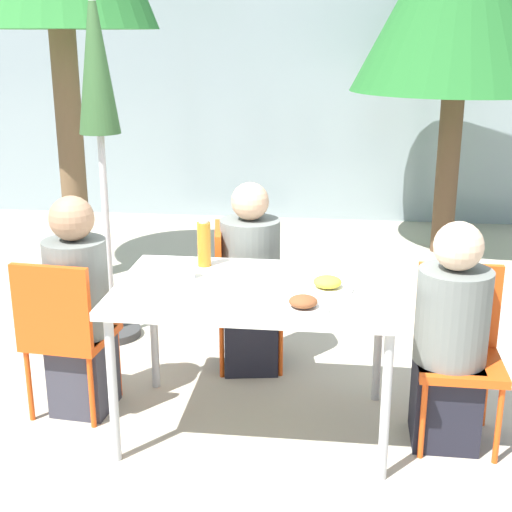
{
  "coord_description": "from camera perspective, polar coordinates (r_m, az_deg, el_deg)",
  "views": [
    {
      "loc": [
        0.38,
        -3.17,
        1.9
      ],
      "look_at": [
        0.0,
        0.0,
        0.91
      ],
      "focal_mm": 50.0,
      "sensor_mm": 36.0,
      "label": 1
    }
  ],
  "objects": [
    {
      "name": "person_left",
      "position": [
        3.76,
        -13.98,
        -4.3
      ],
      "size": [
        0.32,
        0.32,
        1.15
      ],
      "rotation": [
        0.0,
        0.0,
        -0.09
      ],
      "color": "#383842",
      "rests_on": "ground"
    },
    {
      "name": "plate_1",
      "position": [
        3.1,
        3.8,
        -3.91
      ],
      "size": [
        0.23,
        0.23,
        0.06
      ],
      "color": "white",
      "rests_on": "dining_table"
    },
    {
      "name": "salad_bowl",
      "position": [
        3.63,
        -7.03,
        -0.81
      ],
      "size": [
        0.19,
        0.19,
        0.05
      ],
      "color": "white",
      "rests_on": "dining_table"
    },
    {
      "name": "chair_left",
      "position": [
        3.73,
        -15.14,
        -5.53
      ],
      "size": [
        0.43,
        0.43,
        0.85
      ],
      "rotation": [
        0.0,
        0.0,
        -0.09
      ],
      "color": "#E54C14",
      "rests_on": "ground"
    },
    {
      "name": "plate_0",
      "position": [
        3.35,
        5.73,
        -2.33
      ],
      "size": [
        0.24,
        0.24,
        0.07
      ],
      "color": "white",
      "rests_on": "dining_table"
    },
    {
      "name": "person_far",
      "position": [
        4.12,
        -0.46,
        -2.24
      ],
      "size": [
        0.36,
        0.36,
        1.12
      ],
      "rotation": [
        0.0,
        0.0,
        -1.4
      ],
      "color": "black",
      "rests_on": "ground"
    },
    {
      "name": "closed_umbrella",
      "position": [
        4.45,
        -12.55,
        12.76
      ],
      "size": [
        0.36,
        0.36,
        2.25
      ],
      "color": "#333333",
      "rests_on": "ground"
    },
    {
      "name": "dining_table",
      "position": [
        3.41,
        0.0,
        -3.39
      ],
      "size": [
        1.34,
        0.85,
        0.76
      ],
      "color": "silver",
      "rests_on": "ground"
    },
    {
      "name": "chair_right",
      "position": [
        3.58,
        15.87,
        -6.57
      ],
      "size": [
        0.4,
        0.4,
        0.85
      ],
      "rotation": [
        0.0,
        0.0,
        3.13
      ],
      "color": "#E54C14",
      "rests_on": "ground"
    },
    {
      "name": "drinking_cup",
      "position": [
        3.51,
        -5.5,
        -1.1
      ],
      "size": [
        0.08,
        0.08,
        0.09
      ],
      "color": "silver",
      "rests_on": "dining_table"
    },
    {
      "name": "bottle",
      "position": [
        3.66,
        -4.18,
        1.01
      ],
      "size": [
        0.07,
        0.07,
        0.25
      ],
      "color": "#B7751E",
      "rests_on": "dining_table"
    },
    {
      "name": "person_right",
      "position": [
        3.49,
        15.27,
        -6.66
      ],
      "size": [
        0.34,
        0.34,
        1.11
      ],
      "rotation": [
        0.0,
        0.0,
        3.13
      ],
      "color": "black",
      "rests_on": "ground"
    },
    {
      "name": "ground_plane",
      "position": [
        3.72,
        0.0,
        -13.5
      ],
      "size": [
        24.0,
        24.0,
        0.0
      ],
      "primitive_type": "plane",
      "color": "#B2A893"
    },
    {
      "name": "building_facade",
      "position": [
        7.62,
        4.12,
        14.22
      ],
      "size": [
        10.0,
        0.2,
        3.0
      ],
      "color": "#89999E",
      "rests_on": "ground"
    },
    {
      "name": "chair_far",
      "position": [
        4.17,
        -1.59,
        -2.46
      ],
      "size": [
        0.46,
        0.46,
        0.85
      ],
      "rotation": [
        0.0,
        0.0,
        -1.4
      ],
      "color": "#E54C14",
      "rests_on": "ground"
    }
  ]
}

